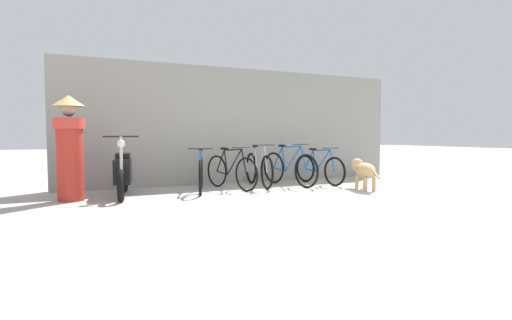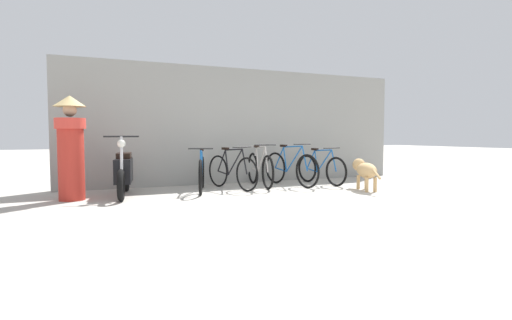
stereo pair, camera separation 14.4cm
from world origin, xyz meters
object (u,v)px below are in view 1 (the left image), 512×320
object	(u,v)px
motorcycle	(123,173)
person_in_robes	(70,145)
bicycle_3	(289,168)
bicycle_4	(319,169)
stray_dog	(364,170)
bicycle_0	(201,174)
bicycle_1	(231,171)
bicycle_2	(259,169)

from	to	relation	value
motorcycle	person_in_robes	distance (m)	0.99
bicycle_3	bicycle_4	size ratio (longest dim) A/B	1.11
bicycle_4	motorcycle	world-z (taller)	motorcycle
bicycle_3	stray_dog	size ratio (longest dim) A/B	1.45
motorcycle	stray_dog	world-z (taller)	motorcycle
bicycle_0	bicycle_3	xyz separation A→B (m)	(2.02, 0.07, 0.03)
bicycle_1	stray_dog	distance (m)	2.69
bicycle_4	bicycle_1	bearing A→B (deg)	-99.91
bicycle_3	motorcycle	distance (m)	3.48
bicycle_4	bicycle_3	bearing A→B (deg)	-101.79
bicycle_0	bicycle_2	size ratio (longest dim) A/B	0.95
bicycle_1	bicycle_4	distance (m)	2.12
bicycle_2	bicycle_3	world-z (taller)	bicycle_3
bicycle_0	bicycle_2	distance (m)	1.38
bicycle_2	person_in_robes	size ratio (longest dim) A/B	0.99
motorcycle	person_in_robes	size ratio (longest dim) A/B	1.00
bicycle_1	person_in_robes	xyz separation A→B (m)	(-2.97, -0.22, 0.57)
bicycle_2	person_in_robes	bearing A→B (deg)	-77.49
bicycle_3	stray_dog	xyz separation A→B (m)	(1.04, -1.20, 0.02)
motorcycle	person_in_robes	world-z (taller)	person_in_robes
bicycle_1	motorcycle	xyz separation A→B (m)	(-2.12, -0.12, 0.06)
bicycle_0	bicycle_1	bearing A→B (deg)	114.11
bicycle_3	bicycle_4	distance (m)	0.76
bicycle_3	bicycle_0	bearing A→B (deg)	-99.22
person_in_robes	stray_dog	bearing A→B (deg)	165.33
bicycle_0	bicycle_4	world-z (taller)	bicycle_0
bicycle_0	motorcycle	size ratio (longest dim) A/B	0.94
bicycle_0	person_in_robes	bearing A→B (deg)	-68.22
bicycle_2	bicycle_3	bearing A→B (deg)	82.85
bicycle_0	person_in_robes	size ratio (longest dim) A/B	0.94
bicycle_0	bicycle_4	bearing A→B (deg)	108.63
bicycle_2	bicycle_4	size ratio (longest dim) A/B	1.10
bicycle_3	stray_dog	bearing A→B (deg)	29.77
bicycle_4	motorcycle	bearing A→B (deg)	-97.69
bicycle_1	stray_dog	size ratio (longest dim) A/B	1.31
motorcycle	stray_dog	size ratio (longest dim) A/B	1.44
bicycle_1	bicycle_4	size ratio (longest dim) A/B	1.00
bicycle_0	bicycle_2	bearing A→B (deg)	117.64
bicycle_3	bicycle_4	world-z (taller)	bicycle_3
bicycle_4	person_in_robes	world-z (taller)	person_in_robes
bicycle_1	bicycle_3	xyz separation A→B (m)	(1.36, -0.00, 0.01)
motorcycle	bicycle_0	bearing A→B (deg)	101.72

